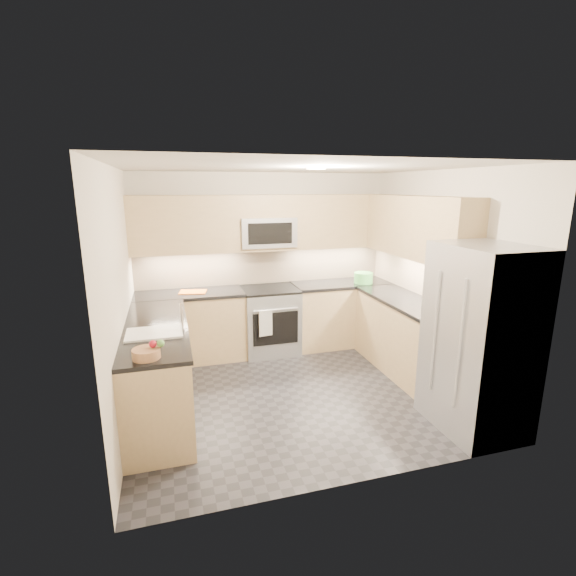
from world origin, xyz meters
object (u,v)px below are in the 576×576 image
Objects in this scene: utensil_bowl at (363,278)px; cutting_board at (193,292)px; microwave at (267,232)px; gas_range at (270,321)px; refrigerator at (479,340)px; fruit_basket at (146,354)px.

utensil_bowl reaches higher than cutting_board.
microwave is at bearing 5.19° from cutting_board.
cutting_board is (-1.04, -0.09, -0.75)m from microwave.
gas_range is 1.49m from utensil_bowl.
microwave is at bearing 90.00° from gas_range.
gas_range is 1.20× the size of microwave.
gas_range is 2.63× the size of cutting_board.
microwave is 1.29m from cutting_board.
refrigerator is 2.33m from utensil_bowl.
fruit_basket is at bearing -145.54° from utensil_bowl.
microwave is 2.20× the size of cutting_board.
microwave reaches higher than gas_range.
microwave is 2.81m from fruit_basket.
fruit_basket reaches higher than gas_range.
gas_range is 3.38× the size of utensil_bowl.
microwave is at bearing 119.62° from refrigerator.
refrigerator is at bearing -60.38° from microwave.
utensil_bowl is (-0.07, 2.32, 0.12)m from refrigerator.
refrigerator is 7.99× the size of fruit_basket.
fruit_basket is at bearing 174.05° from refrigerator.
fruit_basket is (-1.55, -2.24, -0.72)m from microwave.
utensil_bowl is at bearing -4.23° from gas_range.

